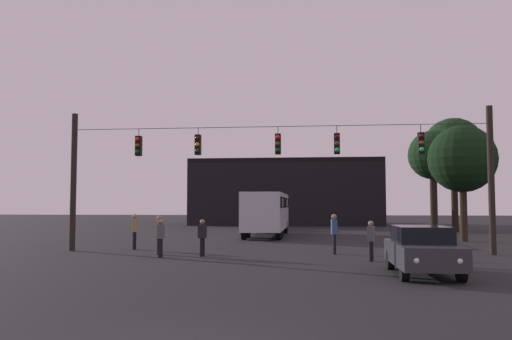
% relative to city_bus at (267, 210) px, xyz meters
% --- Properties ---
extents(ground_plane, '(168.00, 168.00, 0.00)m').
position_rel_city_bus_xyz_m(ground_plane, '(1.45, -5.33, -1.87)').
color(ground_plane, black).
rests_on(ground_plane, ground).
extents(overhead_signal_span, '(19.60, 0.44, 6.61)m').
position_rel_city_bus_xyz_m(overhead_signal_span, '(1.43, -13.17, 2.02)').
color(overhead_signal_span, black).
rests_on(overhead_signal_span, ground).
extents(city_bus, '(2.56, 11.00, 3.00)m').
position_rel_city_bus_xyz_m(city_bus, '(0.00, 0.00, 0.00)').
color(city_bus, '#B7BCC6').
rests_on(city_bus, ground).
extents(car_near_right, '(1.81, 4.34, 1.52)m').
position_rel_city_bus_xyz_m(car_near_right, '(6.65, -20.40, -1.07)').
color(car_near_right, '#2D2D33').
rests_on(car_near_right, ground).
extents(car_far_left, '(2.11, 4.44, 1.52)m').
position_rel_city_bus_xyz_m(car_far_left, '(-0.45, 9.19, -1.07)').
color(car_far_left, '#511919').
rests_on(car_far_left, ground).
extents(pedestrian_crossing_left, '(0.34, 0.42, 1.57)m').
position_rel_city_bus_xyz_m(pedestrian_crossing_left, '(5.49, -16.51, -0.98)').
color(pedestrian_crossing_left, black).
rests_on(pedestrian_crossing_left, ground).
extents(pedestrian_crossing_center, '(0.27, 0.38, 1.73)m').
position_rel_city_bus_xyz_m(pedestrian_crossing_center, '(-3.51, -14.63, -0.89)').
color(pedestrian_crossing_center, black).
rests_on(pedestrian_crossing_center, ground).
extents(pedestrian_crossing_right, '(0.28, 0.39, 1.78)m').
position_rel_city_bus_xyz_m(pedestrian_crossing_right, '(4.19, -13.55, -0.85)').
color(pedestrian_crossing_right, black).
rests_on(pedestrian_crossing_right, ground).
extents(pedestrian_near_bus, '(0.26, 0.37, 1.74)m').
position_rel_city_bus_xyz_m(pedestrian_near_bus, '(-5.49, -12.15, -0.88)').
color(pedestrian_near_bus, black).
rests_on(pedestrian_near_bus, ground).
extents(pedestrian_trailing, '(0.26, 0.37, 1.59)m').
position_rel_city_bus_xyz_m(pedestrian_trailing, '(-3.07, -15.89, -0.98)').
color(pedestrian_trailing, black).
rests_on(pedestrian_trailing, ground).
extents(pedestrian_far_side, '(0.34, 0.42, 1.57)m').
position_rel_city_bus_xyz_m(pedestrian_far_side, '(-1.45, -15.23, -0.98)').
color(pedestrian_far_side, black).
rests_on(pedestrian_far_side, ground).
extents(corner_building, '(20.75, 12.93, 7.16)m').
position_rel_city_bus_xyz_m(corner_building, '(0.27, 24.22, 1.72)').
color(corner_building, black).
rests_on(corner_building, ground).
extents(tree_left_silhouette, '(5.04, 5.04, 9.44)m').
position_rel_city_bus_xyz_m(tree_left_silhouette, '(14.91, 7.91, 5.00)').
color(tree_left_silhouette, black).
rests_on(tree_left_silhouette, ground).
extents(tree_behind_building, '(3.70, 3.70, 7.83)m').
position_rel_city_bus_xyz_m(tree_behind_building, '(12.28, 3.57, 4.02)').
color(tree_behind_building, black).
rests_on(tree_behind_building, ground).
extents(tree_right_far, '(4.07, 4.07, 7.02)m').
position_rel_city_bus_xyz_m(tree_right_far, '(12.26, -4.42, 3.09)').
color(tree_right_far, '#2D2116').
rests_on(tree_right_far, ground).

